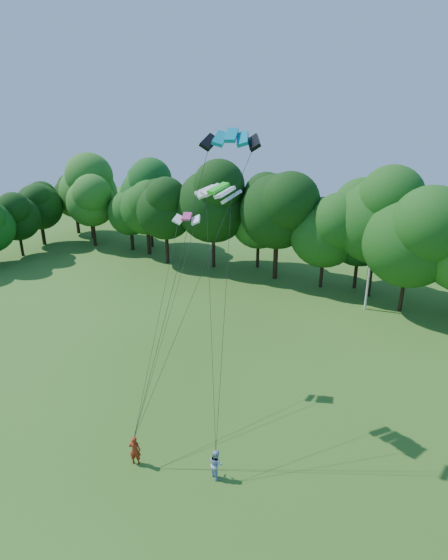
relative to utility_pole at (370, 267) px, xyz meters
The scene contains 9 objects.
ground 33.02m from the utility_pole, 96.73° to the right, with size 160.00×160.00×0.00m, color #305617.
utility_pole is the anchor object (origin of this frame).
kite_flyer_left 28.35m from the utility_pole, 100.40° to the right, with size 0.64×0.42×1.76m, color #9E2814.
kite_flyer_right 26.38m from the utility_pole, 91.78° to the right, with size 0.82×0.64×1.68m, color #A3B6E2.
kite_teal 25.53m from the utility_pole, 96.33° to the right, with size 3.05×2.19×0.69m.
kite_green 23.33m from the utility_pole, 100.96° to the right, with size 3.03×2.04×0.56m.
kite_pink 21.68m from the utility_pole, 112.21° to the right, with size 1.94×1.45×0.43m.
tree_back_west 33.75m from the utility_pole, 169.46° to the left, with size 9.15×9.15×13.31m.
tree_back_center 6.58m from the utility_pole, 116.34° to the left, with size 8.13×8.13×11.83m.
Camera 1 is at (12.99, -8.79, 17.87)m, focal length 28.00 mm.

